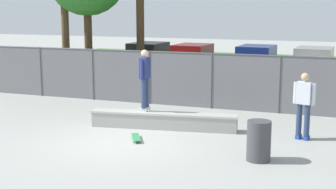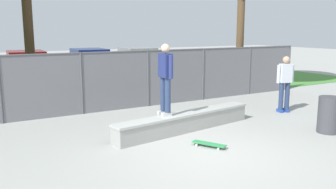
# 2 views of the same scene
# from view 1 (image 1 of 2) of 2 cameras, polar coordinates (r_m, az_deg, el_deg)

# --- Properties ---
(ground_plane) EXTENTS (80.00, 80.00, 0.00)m
(ground_plane) POSITION_cam_1_polar(r_m,az_deg,el_deg) (12.87, -5.90, -5.68)
(ground_plane) COLOR #9E9E99
(grass_strip) EXTENTS (28.40, 20.00, 0.02)m
(grass_strip) POSITION_cam_1_polar(r_m,az_deg,el_deg) (27.24, 8.38, 2.85)
(grass_strip) COLOR #478438
(grass_strip) RESTS_ON ground
(concrete_ledge) EXTENTS (4.36, 1.12, 0.49)m
(concrete_ledge) POSITION_cam_1_polar(r_m,az_deg,el_deg) (14.15, -0.53, -3.10)
(concrete_ledge) COLOR #999993
(concrete_ledge) RESTS_ON ground
(skateboarder) EXTENTS (0.27, 0.60, 1.82)m
(skateboarder) POSITION_cam_1_polar(r_m,az_deg,el_deg) (14.17, -2.76, 2.06)
(skateboarder) COLOR beige
(skateboarder) RESTS_ON concrete_ledge
(skateboard) EXTENTS (0.56, 0.80, 0.09)m
(skateboard) POSITION_cam_1_polar(r_m,az_deg,el_deg) (13.05, -3.80, -5.08)
(skateboard) COLOR #2D8C4C
(skateboard) RESTS_ON ground
(chainlink_fence) EXTENTS (16.47, 0.07, 1.96)m
(chainlink_fence) POSITION_cam_1_polar(r_m,az_deg,el_deg) (17.23, 1.40, 2.09)
(chainlink_fence) COLOR #4C4C51
(chainlink_fence) RESTS_ON ground
(car_black) EXTENTS (2.19, 4.29, 1.66)m
(car_black) POSITION_cam_1_polar(r_m,az_deg,el_deg) (25.44, -2.46, 4.30)
(car_black) COLOR black
(car_black) RESTS_ON ground
(car_red) EXTENTS (2.19, 4.29, 1.66)m
(car_red) POSITION_cam_1_polar(r_m,az_deg,el_deg) (24.30, 2.82, 4.00)
(car_red) COLOR #B21E1E
(car_red) RESTS_ON ground
(car_blue) EXTENTS (2.19, 4.29, 1.66)m
(car_blue) POSITION_cam_1_polar(r_m,az_deg,el_deg) (23.86, 10.35, 3.73)
(car_blue) COLOR #233D9E
(car_blue) RESTS_ON ground
(car_white) EXTENTS (2.19, 4.29, 1.66)m
(car_white) POSITION_cam_1_polar(r_m,az_deg,el_deg) (23.42, 16.83, 3.32)
(car_white) COLOR silver
(car_white) RESTS_ON ground
(bystander) EXTENTS (0.58, 0.35, 1.82)m
(bystander) POSITION_cam_1_polar(r_m,az_deg,el_deg) (13.38, 15.79, -0.96)
(bystander) COLOR #2647A5
(bystander) RESTS_ON ground
(trash_bin) EXTENTS (0.56, 0.56, 0.95)m
(trash_bin) POSITION_cam_1_polar(r_m,az_deg,el_deg) (11.43, 10.70, -5.41)
(trash_bin) COLOR #3F3F44
(trash_bin) RESTS_ON ground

